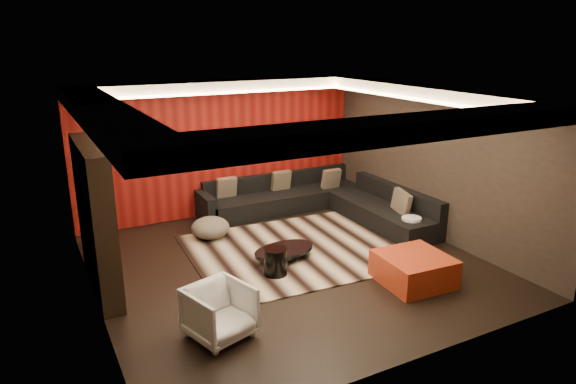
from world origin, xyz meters
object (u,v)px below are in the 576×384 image
coffee_table (284,254)px  armchair (220,312)px  white_side_table (411,229)px  sectional_sofa (320,203)px  drum_stool (276,262)px  orange_ottoman (414,269)px

coffee_table → armchair: size_ratio=1.49×
coffee_table → armchair: 2.44m
coffee_table → white_side_table: 2.49m
armchair → sectional_sofa: sectional_sofa is taller
drum_stool → white_side_table: drum_stool is taller
white_side_table → orange_ottoman: (-1.10, -1.34, -0.00)m
drum_stool → orange_ottoman: drum_stool is taller
drum_stool → sectional_sofa: sectional_sofa is taller
coffee_table → orange_ottoman: 2.15m
drum_stool → white_side_table: (2.86, 0.14, -0.01)m
coffee_table → drum_stool: (-0.39, -0.46, 0.12)m
coffee_table → orange_ottoman: orange_ottoman is taller
drum_stool → armchair: bearing=-138.7°
coffee_table → white_side_table: bearing=-7.3°
drum_stool → armchair: size_ratio=0.58×
orange_ottoman → coffee_table: bearing=129.7°
white_side_table → sectional_sofa: (-0.75, 1.99, 0.04)m
orange_ottoman → armchair: 3.14m
white_side_table → armchair: (-4.24, -1.35, 0.12)m
drum_stool → armchair: armchair is taller
white_side_table → armchair: size_ratio=0.60×
armchair → orange_ottoman: bearing=-16.7°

